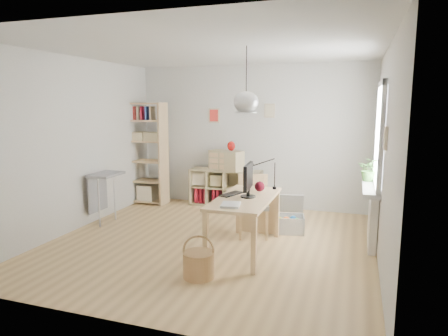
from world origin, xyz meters
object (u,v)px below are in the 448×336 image
(cube_shelf, at_px, (225,191))
(storage_chest, at_px, (288,220))
(desk, at_px, (245,204))
(chair, at_px, (253,201))
(drawer_chest, at_px, (226,160))
(monitor, at_px, (248,179))
(tall_bookshelf, at_px, (146,149))

(cube_shelf, height_order, storage_chest, cube_shelf)
(desk, distance_m, chair, 0.71)
(desk, relative_size, chair, 1.64)
(desk, xyz_separation_m, drawer_chest, (-0.99, 2.19, 0.25))
(cube_shelf, distance_m, monitor, 2.57)
(cube_shelf, distance_m, tall_bookshelf, 1.77)
(desk, xyz_separation_m, tall_bookshelf, (-2.59, 1.95, 0.43))
(storage_chest, height_order, drawer_chest, drawer_chest)
(desk, height_order, monitor, monitor)
(desk, height_order, cube_shelf, desk)
(chair, height_order, storage_chest, chair)
(drawer_chest, bearing_deg, monitor, -46.29)
(cube_shelf, xyz_separation_m, chair, (0.96, -1.54, 0.22))
(storage_chest, xyz_separation_m, drawer_chest, (-1.39, 1.16, 0.73))
(chair, bearing_deg, drawer_chest, 104.79)
(tall_bookshelf, distance_m, storage_chest, 3.26)
(chair, height_order, monitor, monitor)
(storage_chest, relative_size, drawer_chest, 1.02)
(chair, relative_size, drawer_chest, 1.41)
(drawer_chest, bearing_deg, cube_shelf, 149.71)
(desk, relative_size, storage_chest, 2.27)
(tall_bookshelf, distance_m, monitor, 3.27)
(tall_bookshelf, distance_m, chair, 2.87)
(monitor, xyz_separation_m, drawer_chest, (-1.02, 2.19, -0.10))
(tall_bookshelf, relative_size, storage_chest, 3.02)
(drawer_chest, bearing_deg, chair, -39.87)
(desk, height_order, tall_bookshelf, tall_bookshelf)
(desk, height_order, drawer_chest, drawer_chest)
(desk, relative_size, drawer_chest, 2.31)
(storage_chest, height_order, monitor, monitor)
(tall_bookshelf, distance_m, drawer_chest, 1.63)
(cube_shelf, height_order, drawer_chest, drawer_chest)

